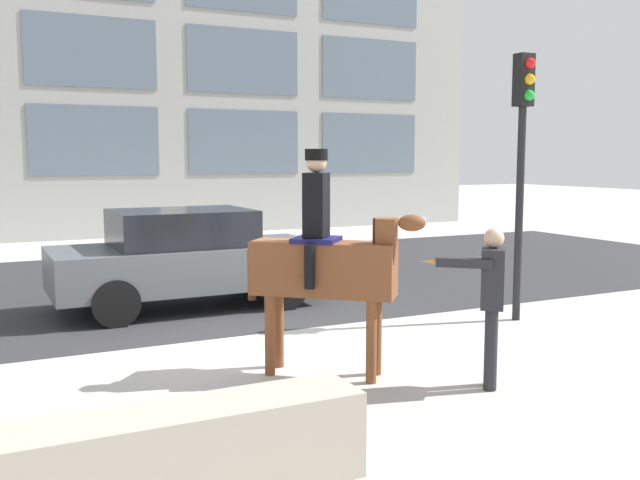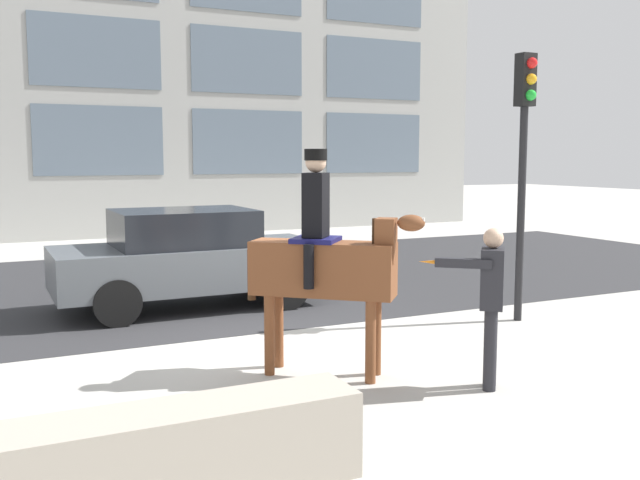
{
  "view_description": "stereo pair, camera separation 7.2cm",
  "coord_description": "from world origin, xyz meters",
  "px_view_note": "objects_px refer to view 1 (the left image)",
  "views": [
    {
      "loc": [
        -3.31,
        -8.11,
        2.33
      ],
      "look_at": [
        0.28,
        -0.87,
        1.38
      ],
      "focal_mm": 40.0,
      "sensor_mm": 36.0,
      "label": 1
    },
    {
      "loc": [
        -3.24,
        -8.14,
        2.33
      ],
      "look_at": [
        0.28,
        -0.87,
        1.38
      ],
      "focal_mm": 40.0,
      "sensor_mm": 36.0,
      "label": 2
    }
  ],
  "objects_px": {
    "mounted_horse_lead": "(326,262)",
    "traffic_light": "(522,143)",
    "planter_ledge": "(178,454)",
    "street_car_near_lane": "(187,257)",
    "pedestrian_bystander": "(491,295)"
  },
  "relations": [
    {
      "from": "pedestrian_bystander",
      "to": "planter_ledge",
      "type": "bearing_deg",
      "value": 56.02
    },
    {
      "from": "pedestrian_bystander",
      "to": "traffic_light",
      "type": "distance_m",
      "value": 3.58
    },
    {
      "from": "pedestrian_bystander",
      "to": "planter_ledge",
      "type": "distance_m",
      "value": 3.63
    },
    {
      "from": "planter_ledge",
      "to": "street_car_near_lane",
      "type": "bearing_deg",
      "value": 73.5
    },
    {
      "from": "pedestrian_bystander",
      "to": "traffic_light",
      "type": "relative_size",
      "value": 0.43
    },
    {
      "from": "mounted_horse_lead",
      "to": "planter_ledge",
      "type": "height_order",
      "value": "mounted_horse_lead"
    },
    {
      "from": "traffic_light",
      "to": "mounted_horse_lead",
      "type": "bearing_deg",
      "value": -163.29
    },
    {
      "from": "mounted_horse_lead",
      "to": "street_car_near_lane",
      "type": "bearing_deg",
      "value": 136.31
    },
    {
      "from": "pedestrian_bystander",
      "to": "traffic_light",
      "type": "xyz_separation_m",
      "value": [
        2.34,
        2.21,
        1.57
      ]
    },
    {
      "from": "traffic_light",
      "to": "planter_ledge",
      "type": "xyz_separation_m",
      "value": [
        -5.79,
        -3.15,
        -2.21
      ]
    },
    {
      "from": "street_car_near_lane",
      "to": "traffic_light",
      "type": "height_order",
      "value": "traffic_light"
    },
    {
      "from": "traffic_light",
      "to": "pedestrian_bystander",
      "type": "bearing_deg",
      "value": -136.65
    },
    {
      "from": "traffic_light",
      "to": "planter_ledge",
      "type": "relative_size",
      "value": 1.42
    },
    {
      "from": "pedestrian_bystander",
      "to": "traffic_light",
      "type": "bearing_deg",
      "value": -95.81
    },
    {
      "from": "mounted_horse_lead",
      "to": "traffic_light",
      "type": "distance_m",
      "value": 4.0
    }
  ]
}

